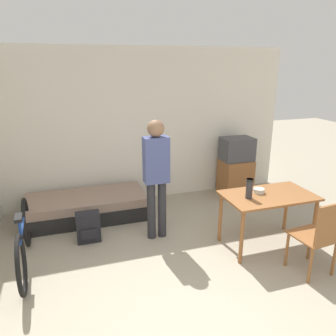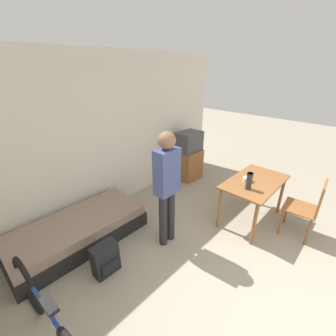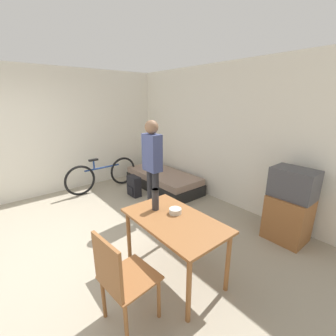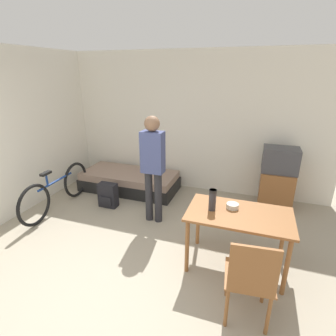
# 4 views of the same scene
# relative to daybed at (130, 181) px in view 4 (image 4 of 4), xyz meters

# --- Properties ---
(ground_plane) EXTENTS (20.00, 20.00, 0.00)m
(ground_plane) POSITION_rel_daybed_xyz_m (0.98, -2.72, -0.19)
(ground_plane) COLOR #9E937F
(wall_back) EXTENTS (5.63, 0.06, 2.70)m
(wall_back) POSITION_rel_daybed_xyz_m (0.98, 0.55, 1.16)
(wall_back) COLOR silver
(wall_back) RESTS_ON ground_plane
(wall_left) EXTENTS (0.06, 4.24, 2.70)m
(wall_left) POSITION_rel_daybed_xyz_m (-1.36, -1.10, 1.16)
(wall_left) COLOR silver
(wall_left) RESTS_ON ground_plane
(daybed) EXTENTS (1.95, 0.88, 0.38)m
(daybed) POSITION_rel_daybed_xyz_m (0.00, 0.00, 0.00)
(daybed) COLOR black
(daybed) RESTS_ON ground_plane
(tv) EXTENTS (0.58, 0.49, 1.11)m
(tv) POSITION_rel_daybed_xyz_m (2.80, 0.16, 0.35)
(tv) COLOR brown
(tv) RESTS_ON ground_plane
(dining_table) EXTENTS (1.21, 0.70, 0.75)m
(dining_table) POSITION_rel_daybed_xyz_m (2.29, -1.62, 0.47)
(dining_table) COLOR brown
(dining_table) RESTS_ON ground_plane
(wooden_chair) EXTENTS (0.49, 0.49, 0.96)m
(wooden_chair) POSITION_rel_daybed_xyz_m (2.47, -2.41, 0.36)
(wooden_chair) COLOR brown
(wooden_chair) RESTS_ON ground_plane
(bicycle) EXTENTS (0.11, 1.75, 0.76)m
(bicycle) POSITION_rel_daybed_xyz_m (-0.82, -1.14, 0.16)
(bicycle) COLOR black
(bicycle) RESTS_ON ground_plane
(person_standing) EXTENTS (0.34, 0.23, 1.72)m
(person_standing) POSITION_rel_daybed_xyz_m (0.92, -0.95, 0.82)
(person_standing) COLOR #28282D
(person_standing) RESTS_ON ground_plane
(thermos_flask) EXTENTS (0.09, 0.09, 0.26)m
(thermos_flask) POSITION_rel_daybed_xyz_m (1.96, -1.65, 0.71)
(thermos_flask) COLOR #2D2D33
(thermos_flask) RESTS_ON dining_table
(mate_bowl) EXTENTS (0.15, 0.15, 0.06)m
(mate_bowl) POSITION_rel_daybed_xyz_m (2.19, -1.53, 0.59)
(mate_bowl) COLOR beige
(mate_bowl) RESTS_ON dining_table
(backpack) EXTENTS (0.33, 0.21, 0.44)m
(backpack) POSITION_rel_daybed_xyz_m (-0.03, -0.79, 0.03)
(backpack) COLOR black
(backpack) RESTS_ON ground_plane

